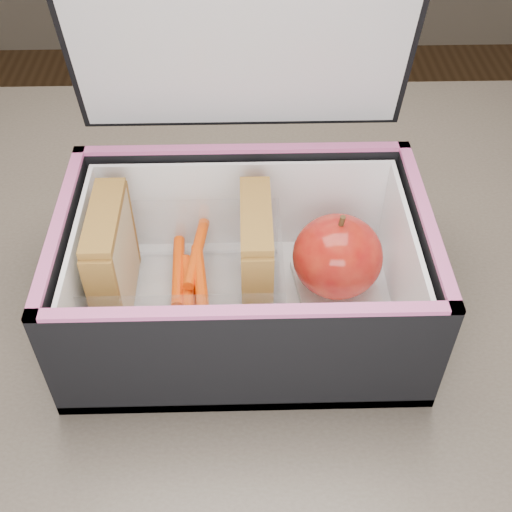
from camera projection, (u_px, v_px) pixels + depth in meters
The scene contains 8 objects.
kitchen_table at pixel (257, 368), 0.64m from camera, with size 1.20×0.80×0.75m.
lunch_bag at pixel (244, 261), 0.53m from camera, with size 0.29×0.24×0.30m.
plastic_tub at pixel (186, 273), 0.55m from camera, with size 0.16×0.12×0.07m, color white, non-canonical shape.
sandwich_left at pixel (112, 259), 0.53m from camera, with size 0.03×0.09×0.10m.
sandwich_right at pixel (256, 256), 0.54m from camera, with size 0.02×0.09×0.10m.
carrot_sticks at pixel (190, 282), 0.56m from camera, with size 0.04×0.13×0.03m.
paper_napkin at pixel (337, 288), 0.58m from camera, with size 0.07×0.07×0.01m, color white.
red_apple at pixel (337, 256), 0.55m from camera, with size 0.10×0.10×0.08m.
Camera 1 is at (-0.01, -0.38, 1.19)m, focal length 45.00 mm.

